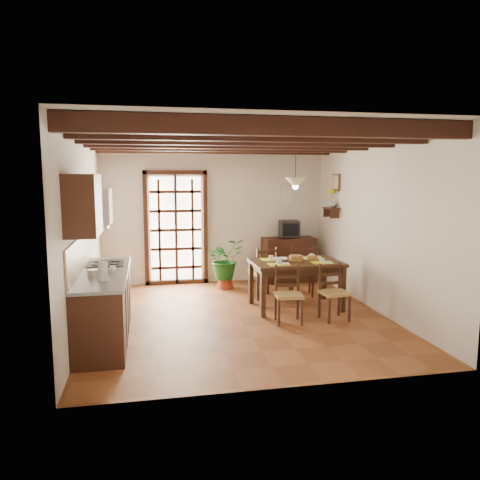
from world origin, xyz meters
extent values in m
plane|color=brown|center=(0.00, 0.00, 0.00)|extent=(5.00, 5.00, 0.00)
cube|color=silver|center=(0.00, 2.50, 1.40)|extent=(4.50, 0.02, 2.80)
cube|color=silver|center=(0.00, -2.50, 1.40)|extent=(4.50, 0.02, 2.80)
cube|color=silver|center=(-2.25, 0.00, 1.40)|extent=(0.02, 5.00, 2.80)
cube|color=silver|center=(2.25, 0.00, 1.40)|extent=(0.02, 5.00, 2.80)
cube|color=white|center=(0.00, 0.00, 2.80)|extent=(4.50, 5.00, 0.02)
cube|color=black|center=(0.00, -2.10, 2.69)|extent=(4.50, 0.14, 0.20)
cube|color=black|center=(0.00, -1.26, 2.69)|extent=(4.50, 0.14, 0.20)
cube|color=black|center=(0.00, -0.42, 2.69)|extent=(4.50, 0.14, 0.20)
cube|color=black|center=(0.00, 0.42, 2.69)|extent=(4.50, 0.14, 0.20)
cube|color=black|center=(0.00, 1.26, 2.69)|extent=(4.50, 0.14, 0.20)
cube|color=black|center=(0.00, 2.10, 2.69)|extent=(4.50, 0.14, 0.20)
cube|color=white|center=(-0.80, 2.49, 1.10)|extent=(1.01, 0.02, 2.11)
cube|color=black|center=(-0.80, 2.44, 2.24)|extent=(1.26, 0.10, 0.08)
cube|color=black|center=(-1.39, 2.44, 1.10)|extent=(0.08, 0.10, 2.28)
cube|color=black|center=(-0.21, 2.44, 1.10)|extent=(0.08, 0.10, 2.28)
cube|color=black|center=(-0.80, 2.42, 1.10)|extent=(1.01, 0.03, 2.02)
cube|color=black|center=(-1.95, -0.60, 0.44)|extent=(0.60, 2.20, 0.88)
cube|color=slate|center=(-1.95, -0.60, 0.90)|extent=(0.64, 2.25, 0.04)
cube|color=tan|center=(-2.23, -0.60, 1.13)|extent=(0.02, 2.20, 0.50)
cube|color=black|center=(-2.08, -1.30, 1.85)|extent=(0.35, 0.80, 0.70)
cube|color=white|center=(-2.05, -0.05, 1.75)|extent=(0.38, 0.60, 0.50)
cube|color=silver|center=(-2.05, -0.05, 1.48)|extent=(0.32, 0.55, 0.04)
cube|color=black|center=(-1.95, -0.05, 0.93)|extent=(0.50, 0.55, 0.02)
cylinder|color=white|center=(-1.90, -1.15, 1.03)|extent=(0.11, 0.11, 0.24)
cylinder|color=silver|center=(-2.05, -0.85, 0.95)|extent=(0.14, 0.14, 0.10)
cube|color=#311D10|center=(1.02, 0.32, 0.76)|extent=(1.46, 0.95, 0.05)
cube|color=#311D10|center=(1.02, 0.32, 0.68)|extent=(1.31, 0.85, 0.10)
cube|color=#311D10|center=(1.68, 0.73, 0.37)|extent=(0.07, 0.07, 0.73)
cube|color=#311D10|center=(0.36, 0.72, 0.37)|extent=(0.07, 0.07, 0.73)
cube|color=#311D10|center=(1.69, -0.07, 0.37)|extent=(0.07, 0.07, 0.73)
cube|color=#311D10|center=(0.37, -0.09, 0.37)|extent=(0.07, 0.07, 0.73)
cube|color=#A88747|center=(0.67, -0.44, 0.42)|extent=(0.44, 0.42, 0.05)
cube|color=black|center=(0.69, -0.28, 0.64)|extent=(0.40, 0.08, 0.43)
cube|color=black|center=(0.67, -0.44, 0.21)|extent=(0.41, 0.40, 0.42)
cube|color=#A88747|center=(1.39, -0.43, 0.42)|extent=(0.43, 0.41, 0.05)
cube|color=black|center=(1.38, -0.27, 0.64)|extent=(0.39, 0.08, 0.43)
cube|color=black|center=(1.39, -0.43, 0.21)|extent=(0.41, 0.39, 0.42)
cube|color=#A88747|center=(0.65, 1.07, 0.46)|extent=(0.50, 0.48, 0.05)
cube|color=black|center=(0.69, 0.90, 0.69)|extent=(0.43, 0.12, 0.47)
cube|color=black|center=(0.65, 1.07, 0.23)|extent=(0.47, 0.46, 0.46)
cube|color=#A88747|center=(1.38, 1.08, 0.46)|extent=(0.49, 0.48, 0.05)
cube|color=black|center=(1.35, 0.91, 0.69)|extent=(0.43, 0.11, 0.47)
cube|color=black|center=(1.38, 1.08, 0.23)|extent=(0.47, 0.45, 0.46)
cube|color=yellow|center=(0.66, 0.09, 0.81)|extent=(0.33, 0.25, 0.01)
cube|color=yellow|center=(1.39, 0.09, 0.81)|extent=(0.33, 0.25, 0.01)
cube|color=yellow|center=(0.66, 0.55, 0.81)|extent=(0.33, 0.25, 0.01)
cube|color=yellow|center=(1.39, 0.55, 0.81)|extent=(0.33, 0.25, 0.01)
cylinder|color=olive|center=(1.02, 0.32, 0.86)|extent=(0.23, 0.23, 0.09)
imported|color=white|center=(0.76, 0.37, 0.81)|extent=(0.26, 0.26, 0.05)
cube|color=black|center=(1.49, 2.23, 0.45)|extent=(1.09, 0.52, 0.91)
cube|color=black|center=(1.49, 2.23, 1.10)|extent=(0.42, 0.39, 0.33)
cube|color=black|center=(1.49, 2.05, 1.10)|extent=(0.31, 0.05, 0.25)
cube|color=white|center=(1.50, 2.48, 1.75)|extent=(0.25, 0.03, 0.32)
cone|color=maroon|center=(0.10, 1.90, 0.11)|extent=(0.33, 0.33, 0.20)
imported|color=#144C19|center=(0.10, 1.90, 0.57)|extent=(2.32, 2.19, 2.06)
cube|color=black|center=(2.14, 1.60, 1.55)|extent=(0.20, 0.42, 0.03)
cube|color=black|center=(2.14, 1.43, 1.46)|extent=(0.18, 0.03, 0.18)
cube|color=black|center=(2.14, 1.77, 1.46)|extent=(0.18, 0.03, 0.18)
imported|color=#B2BFB2|center=(2.14, 1.60, 1.65)|extent=(0.15, 0.15, 0.15)
sphere|color=yellow|center=(2.14, 1.60, 1.86)|extent=(0.14, 0.14, 0.14)
cylinder|color=#144C19|center=(2.14, 1.60, 1.71)|extent=(0.01, 0.01, 0.28)
cube|color=brown|center=(2.23, 1.60, 2.05)|extent=(0.03, 0.32, 0.32)
cube|color=#C3B292|center=(2.21, 1.60, 2.05)|extent=(0.01, 0.26, 0.26)
cylinder|color=black|center=(1.02, 0.42, 2.45)|extent=(0.01, 0.01, 0.70)
cone|color=#F6F4C7|center=(1.02, 0.42, 2.08)|extent=(0.36, 0.36, 0.14)
sphere|color=#FFD88C|center=(1.02, 0.42, 2.00)|extent=(0.09, 0.09, 0.09)
camera|label=1|loc=(-1.35, -6.91, 2.19)|focal=35.00mm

